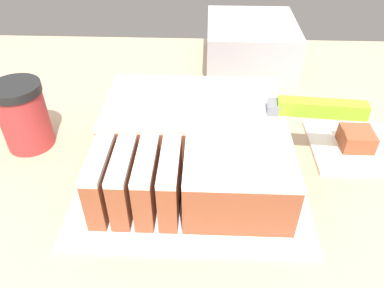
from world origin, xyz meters
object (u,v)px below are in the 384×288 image
at_px(cake_board, 192,167).
at_px(knife, 295,108).
at_px(cake, 195,142).
at_px(brownie, 356,139).
at_px(storage_box, 250,43).
at_px(coffee_cup, 23,116).

bearing_deg(cake_board, knife, 10.11).
distance_m(cake, brownie, 0.27).
distance_m(knife, storage_box, 0.35).
distance_m(cake, storage_box, 0.39).
xyz_separation_m(coffee_cup, brownie, (0.54, 0.01, -0.04)).
height_order(cake_board, storage_box, storage_box).
distance_m(knife, coffee_cup, 0.42).
distance_m(brownie, storage_box, 0.35).
xyz_separation_m(cake, brownie, (0.26, 0.06, -0.03)).
relative_size(cake_board, brownie, 6.52).
bearing_deg(cake_board, brownie, 12.67).
bearing_deg(storage_box, knife, -84.80).
bearing_deg(coffee_cup, storage_box, 39.48).
relative_size(cake, storage_box, 1.25).
bearing_deg(cake_board, cake, 45.69).
xyz_separation_m(knife, storage_box, (-0.03, 0.35, -0.05)).
height_order(brownie, storage_box, storage_box).
bearing_deg(cake, brownie, 11.99).
bearing_deg(knife, brownie, -159.41).
height_order(cake_board, brownie, brownie).
bearing_deg(cake, coffee_cup, 170.31).
height_order(knife, coffee_cup, same).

